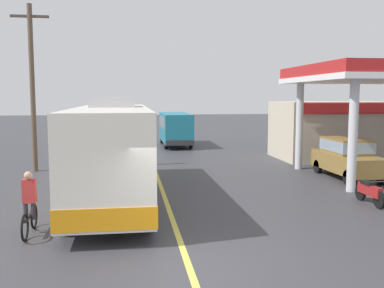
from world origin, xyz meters
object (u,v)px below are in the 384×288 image
at_px(car_at_pump, 347,156).
at_px(motorcycle_parked_forecourt, 370,192).
at_px(coach_bus_main, 113,152).
at_px(pedestrian_near_pump, 351,160).
at_px(cyclist_on_shoulder, 29,206).
at_px(car_trailing_behind_bus, 113,133).
at_px(minibus_opposing_lane, 175,126).

height_order(car_at_pump, motorcycle_parked_forecourt, car_at_pump).
bearing_deg(coach_bus_main, pedestrian_near_pump, 10.09).
relative_size(car_at_pump, cyclist_on_shoulder, 2.31).
relative_size(coach_bus_main, car_trailing_behind_bus, 2.63).
bearing_deg(minibus_opposing_lane, coach_bus_main, -103.50).
bearing_deg(minibus_opposing_lane, motorcycle_parked_forecourt, -75.78).
bearing_deg(cyclist_on_shoulder, motorcycle_parked_forecourt, 9.30).
xyz_separation_m(coach_bus_main, motorcycle_parked_forecourt, (8.79, -2.08, -1.28)).
xyz_separation_m(coach_bus_main, cyclist_on_shoulder, (-2.09, -3.86, -0.94)).
bearing_deg(car_trailing_behind_bus, pedestrian_near_pump, -54.18).
distance_m(cyclist_on_shoulder, car_trailing_behind_bus, 20.64).
distance_m(minibus_opposing_lane, pedestrian_near_pump, 16.16).
relative_size(coach_bus_main, minibus_opposing_lane, 1.80).
bearing_deg(pedestrian_near_pump, coach_bus_main, -169.91).
xyz_separation_m(minibus_opposing_lane, cyclist_on_shoulder, (-6.11, -20.61, -0.69)).
relative_size(cyclist_on_shoulder, motorcycle_parked_forecourt, 1.01).
distance_m(coach_bus_main, car_at_pump, 10.79).
distance_m(coach_bus_main, minibus_opposing_lane, 17.22).
height_order(car_at_pump, minibus_opposing_lane, minibus_opposing_lane).
bearing_deg(coach_bus_main, minibus_opposing_lane, 76.50).
bearing_deg(car_at_pump, cyclist_on_shoulder, -152.50).
relative_size(minibus_opposing_lane, pedestrian_near_pump, 3.69).
bearing_deg(minibus_opposing_lane, pedestrian_near_pump, -67.64).
height_order(cyclist_on_shoulder, car_trailing_behind_bus, car_trailing_behind_bus).
distance_m(car_at_pump, car_trailing_behind_bus, 17.87).
bearing_deg(pedestrian_near_pump, car_trailing_behind_bus, 125.82).
bearing_deg(car_trailing_behind_bus, motorcycle_parked_forecourt, -63.46).
relative_size(car_at_pump, pedestrian_near_pump, 2.53).
relative_size(minibus_opposing_lane, motorcycle_parked_forecourt, 3.41).
relative_size(motorcycle_parked_forecourt, pedestrian_near_pump, 1.08).
bearing_deg(minibus_opposing_lane, car_at_pump, -65.54).
height_order(motorcycle_parked_forecourt, car_trailing_behind_bus, car_trailing_behind_bus).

